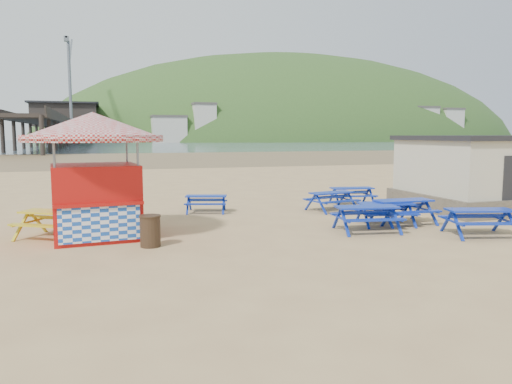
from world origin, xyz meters
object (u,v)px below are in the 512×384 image
object	(u,v)px
picnic_table_yellow	(54,224)
ice_cream_kiosk	(94,159)
picnic_table_blue_a	(206,204)
picnic_table_blue_b	(352,196)
amenity_block	(495,172)
litter_bin	(150,231)

from	to	relation	value
picnic_table_yellow	ice_cream_kiosk	bearing A→B (deg)	17.07
picnic_table_blue_a	picnic_table_blue_b	distance (m)	6.77
picnic_table_blue_b	amenity_block	bearing A→B (deg)	-16.27
picnic_table_blue_b	ice_cream_kiosk	size ratio (longest dim) A/B	0.45
ice_cream_kiosk	amenity_block	world-z (taller)	ice_cream_kiosk
picnic_table_blue_a	amenity_block	size ratio (longest dim) A/B	0.27
picnic_table_yellow	litter_bin	world-z (taller)	litter_bin
picnic_table_blue_b	picnic_table_yellow	size ratio (longest dim) A/B	0.82
picnic_table_blue_b	amenity_block	distance (m)	6.26
picnic_table_blue_a	ice_cream_kiosk	distance (m)	6.19
picnic_table_blue_b	litter_bin	bearing A→B (deg)	-140.00
picnic_table_blue_b	litter_bin	size ratio (longest dim) A/B	2.30
picnic_table_blue_a	ice_cream_kiosk	xyz separation A→B (m)	(-4.29, -3.94, 2.09)
picnic_table_blue_b	ice_cream_kiosk	world-z (taller)	ice_cream_kiosk
picnic_table_blue_a	litter_bin	bearing A→B (deg)	-99.25
ice_cream_kiosk	litter_bin	xyz separation A→B (m)	(1.47, -1.82, -1.98)
ice_cream_kiosk	litter_bin	bearing A→B (deg)	-55.91
picnic_table_blue_a	ice_cream_kiosk	size ratio (longest dim) A/B	0.42
picnic_table_blue_b	ice_cream_kiosk	distance (m)	11.96
ice_cream_kiosk	litter_bin	distance (m)	3.06
amenity_block	picnic_table_yellow	bearing A→B (deg)	-176.10
picnic_table_blue_a	amenity_block	bearing A→B (deg)	5.75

